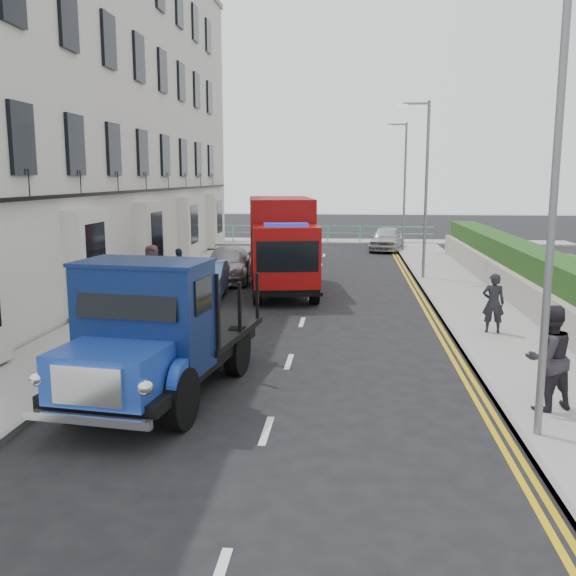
# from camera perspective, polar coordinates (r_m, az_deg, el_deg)

# --- Properties ---
(ground) EXTENTS (120.00, 120.00, 0.00)m
(ground) POSITION_cam_1_polar(r_m,az_deg,el_deg) (12.63, -0.76, -9.13)
(ground) COLOR black
(ground) RESTS_ON ground
(pavement_west) EXTENTS (2.40, 38.00, 0.12)m
(pavement_west) POSITION_cam_1_polar(r_m,az_deg,el_deg) (22.23, -11.66, -0.85)
(pavement_west) COLOR gray
(pavement_west) RESTS_ON ground
(pavement_east) EXTENTS (2.60, 38.00, 0.12)m
(pavement_east) POSITION_cam_1_polar(r_m,az_deg,el_deg) (21.64, 15.99, -1.32)
(pavement_east) COLOR gray
(pavement_east) RESTS_ON ground
(promenade) EXTENTS (30.00, 2.50, 0.12)m
(promenade) POSITION_cam_1_polar(r_m,az_deg,el_deg) (41.10, 3.60, 4.17)
(promenade) COLOR gray
(promenade) RESTS_ON ground
(sea_plane) EXTENTS (120.00, 120.00, 0.00)m
(sea_plane) POSITION_cam_1_polar(r_m,az_deg,el_deg) (72.00, 4.40, 6.54)
(sea_plane) COLOR slate
(sea_plane) RESTS_ON ground
(terrace_west) EXTENTS (6.31, 30.20, 14.25)m
(terrace_west) POSITION_cam_1_polar(r_m,az_deg,el_deg) (27.27, -18.58, 15.79)
(terrace_west) COLOR beige
(terrace_west) RESTS_ON ground
(garden_east) EXTENTS (1.45, 28.00, 1.75)m
(garden_east) POSITION_cam_1_polar(r_m,az_deg,el_deg) (21.93, 21.01, 0.77)
(garden_east) COLOR #B2AD9E
(garden_east) RESTS_ON ground
(seafront_railing) EXTENTS (13.00, 0.08, 1.11)m
(seafront_railing) POSITION_cam_1_polar(r_m,az_deg,el_deg) (40.25, 3.57, 4.80)
(seafront_railing) COLOR #59B2A5
(seafront_railing) RESTS_ON ground
(lamp_near) EXTENTS (1.23, 0.18, 7.00)m
(lamp_near) POSITION_cam_1_polar(r_m,az_deg,el_deg) (10.29, 21.96, 8.53)
(lamp_near) COLOR slate
(lamp_near) RESTS_ON ground
(lamp_mid) EXTENTS (1.23, 0.18, 7.00)m
(lamp_mid) POSITION_cam_1_polar(r_m,az_deg,el_deg) (26.04, 11.94, 9.39)
(lamp_mid) COLOR slate
(lamp_mid) RESTS_ON ground
(lamp_far) EXTENTS (1.23, 0.18, 7.00)m
(lamp_far) POSITION_cam_1_polar(r_m,az_deg,el_deg) (35.99, 10.15, 9.51)
(lamp_far) COLOR slate
(lamp_far) RESTS_ON ground
(bedford_lorry) EXTENTS (2.89, 5.79, 2.63)m
(bedford_lorry) POSITION_cam_1_polar(r_m,az_deg,el_deg) (11.79, -12.16, -4.59)
(bedford_lorry) COLOR black
(bedford_lorry) RESTS_ON ground
(red_lorry) EXTENTS (3.15, 6.66, 3.35)m
(red_lorry) POSITION_cam_1_polar(r_m,az_deg,el_deg) (23.20, -0.58, 4.09)
(red_lorry) COLOR black
(red_lorry) RESTS_ON ground
(parked_car_front) EXTENTS (1.84, 4.34, 1.46)m
(parked_car_front) POSITION_cam_1_polar(r_m,az_deg,el_deg) (13.87, -11.09, -4.43)
(parked_car_front) COLOR black
(parked_car_front) RESTS_ON ground
(parked_car_mid) EXTENTS (1.59, 3.82, 1.23)m
(parked_car_mid) POSITION_cam_1_polar(r_m,az_deg,el_deg) (22.26, -7.35, 0.73)
(parked_car_mid) COLOR #6496D6
(parked_car_mid) RESTS_ON ground
(parked_car_rear) EXTENTS (2.19, 4.59, 1.29)m
(parked_car_rear) POSITION_cam_1_polar(r_m,az_deg,el_deg) (25.83, -5.36, 2.10)
(parked_car_rear) COLOR #A2A2A7
(parked_car_rear) RESTS_ON ground
(seafront_car_left) EXTENTS (3.70, 5.17, 1.31)m
(seafront_car_left) POSITION_cam_1_polar(r_m,az_deg,el_deg) (34.00, -0.55, 4.01)
(seafront_car_left) COLOR black
(seafront_car_left) RESTS_ON ground
(seafront_car_right) EXTENTS (2.30, 4.21, 1.36)m
(seafront_car_right) POSITION_cam_1_polar(r_m,az_deg,el_deg) (36.70, 8.76, 4.36)
(seafront_car_right) COLOR #AFAEB3
(seafront_car_right) RESTS_ON ground
(pedestrian_east_near) EXTENTS (0.61, 0.44, 1.56)m
(pedestrian_east_near) POSITION_cam_1_polar(r_m,az_deg,el_deg) (17.37, 17.78, -1.28)
(pedestrian_east_near) COLOR black
(pedestrian_east_near) RESTS_ON pavement_east
(pedestrian_east_far) EXTENTS (1.10, 1.00, 1.84)m
(pedestrian_east_far) POSITION_cam_1_polar(r_m,az_deg,el_deg) (11.96, 22.14, -5.75)
(pedestrian_east_far) COLOR #2D2730
(pedestrian_east_far) RESTS_ON pavement_east
(pedestrian_west_near) EXTENTS (1.01, 0.84, 1.61)m
(pedestrian_west_near) POSITION_cam_1_polar(r_m,az_deg,el_deg) (22.07, -9.60, 1.42)
(pedestrian_west_near) COLOR #1A2430
(pedestrian_west_near) RESTS_ON pavement_west
(pedestrian_west_far) EXTENTS (0.91, 0.62, 1.78)m
(pedestrian_west_far) POSITION_cam_1_polar(r_m,az_deg,el_deg) (21.85, -11.96, 1.47)
(pedestrian_west_far) COLOR #433130
(pedestrian_west_far) RESTS_ON pavement_west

